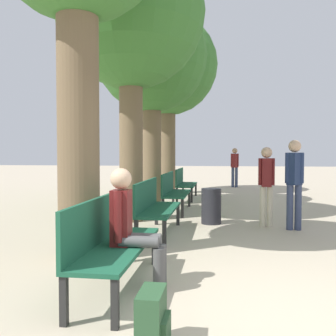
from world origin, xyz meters
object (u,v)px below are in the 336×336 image
bench_row_0 (109,237)px  pedestrian_mid (294,179)px  pedestrian_far (266,181)px  bench_row_1 (154,204)px  tree_row_2 (152,59)px  backpack (152,321)px  tree_row_3 (168,67)px  bench_row_2 (173,189)px  pedestrian_near (235,165)px  person_seated (132,225)px  tree_row_1 (131,17)px  bench_row_3 (184,182)px  trash_bin (211,206)px

bench_row_0 → pedestrian_mid: bearing=53.5°
pedestrian_far → bench_row_1: bearing=-153.5°
tree_row_2 → backpack: (1.39, -7.44, -3.76)m
bench_row_0 → tree_row_2: 7.19m
bench_row_0 → tree_row_3: (-0.71, 9.33, 3.91)m
bench_row_2 → pedestrian_near: size_ratio=1.14×
tree_row_2 → person_seated: size_ratio=4.38×
tree_row_1 → tree_row_2: 2.38m
bench_row_3 → pedestrian_far: pedestrian_far is taller
tree_row_1 → person_seated: tree_row_1 is taller
bench_row_0 → tree_row_1: 5.44m
bench_row_0 → bench_row_1: bearing=90.0°
person_seated → pedestrian_mid: (2.26, 3.39, 0.28)m
bench_row_2 → backpack: size_ratio=4.37×
tree_row_2 → tree_row_3: bearing=90.0°
tree_row_2 → backpack: size_ratio=12.87×
bench_row_2 → tree_row_1: size_ratio=0.32×
trash_bin → bench_row_3: bearing=103.3°
tree_row_1 → tree_row_2: tree_row_1 is taller
tree_row_1 → pedestrian_near: size_ratio=3.55×
bench_row_1 → pedestrian_mid: (2.51, 0.75, 0.42)m
bench_row_3 → backpack: bearing=-85.7°
trash_bin → bench_row_2: bearing=123.3°
bench_row_2 → tree_row_2: (-0.71, 0.99, 3.43)m
bench_row_2 → backpack: (0.68, -6.45, -0.33)m
bench_row_1 → bench_row_3: same height
bench_row_2 → tree_row_2: size_ratio=0.34×
bench_row_0 → tree_row_3: 10.14m
bench_row_2 → backpack: bench_row_2 is taller
tree_row_3 → trash_bin: (1.68, -5.52, -4.10)m
person_seated → backpack: person_seated is taller
bench_row_0 → person_seated: bearing=-0.9°
bench_row_0 → pedestrian_near: pedestrian_near is taller
pedestrian_near → trash_bin: size_ratio=2.32×
bench_row_1 → person_seated: (0.25, -2.65, 0.14)m
backpack → person_seated: bearing=110.3°
bench_row_3 → tree_row_1: tree_row_1 is taller
tree_row_1 → pedestrian_far: (2.75, -0.25, -3.37)m
tree_row_2 → backpack: tree_row_2 is taller
bench_row_0 → tree_row_2: tree_row_2 is taller
pedestrian_far → trash_bin: 1.20m
bench_row_0 → backpack: size_ratio=4.37×
tree_row_3 → trash_bin: tree_row_3 is taller
bench_row_2 → pedestrian_near: (1.74, 6.96, 0.41)m
bench_row_1 → bench_row_2: 2.64m
tree_row_3 → pedestrian_far: size_ratio=4.06×
tree_row_3 → backpack: (1.39, -10.49, -4.24)m
person_seated → trash_bin: 3.89m
tree_row_1 → tree_row_3: (0.00, 5.42, 0.20)m
tree_row_2 → pedestrian_near: tree_row_2 is taller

